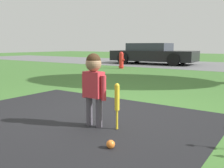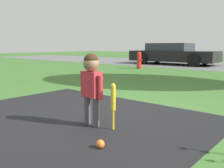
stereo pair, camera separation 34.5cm
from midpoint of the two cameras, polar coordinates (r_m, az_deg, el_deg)
ground_plane at (r=3.79m, az=2.16°, el=-6.88°), size 60.00×60.00×0.00m
child at (r=3.13m, az=-1.62°, el=1.05°), size 0.38×0.20×0.93m
baseball_bat at (r=3.02m, az=3.55°, el=-3.68°), size 0.06×0.06×0.58m
sports_ball at (r=2.57m, az=1.24°, el=-13.62°), size 0.09×0.09×0.09m
fire_hydrant at (r=11.21m, az=7.08°, el=5.38°), size 0.27×0.24×0.75m
parked_car at (r=14.14m, az=14.41°, el=6.66°), size 4.71×2.29×1.15m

